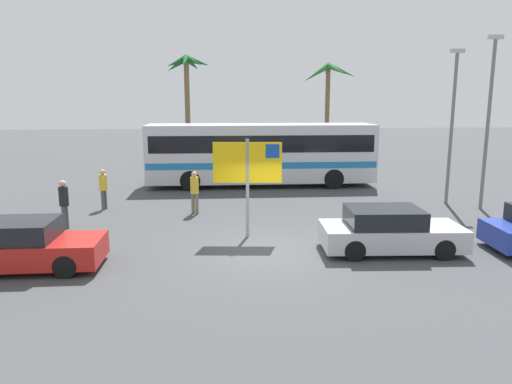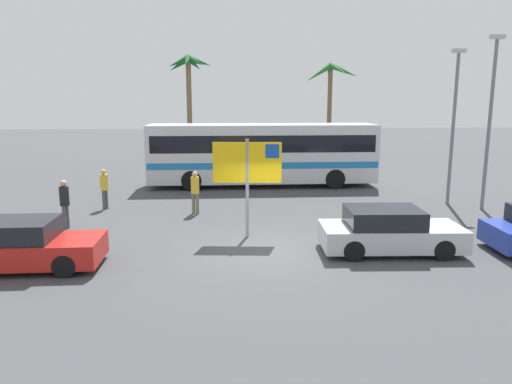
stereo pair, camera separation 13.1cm
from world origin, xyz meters
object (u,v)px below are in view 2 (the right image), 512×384
Objects in this scene: car_red at (22,245)px; pedestrian_crossing_lot at (65,200)px; pedestrian_near_sign at (195,189)px; bus_front_coach at (262,151)px; car_silver at (389,231)px; pedestrian_by_bus at (104,186)px; ferry_sign at (249,166)px.

pedestrian_crossing_lot reaches higher than car_red.
pedestrian_crossing_lot is 4.78m from pedestrian_near_sign.
bus_front_coach is 2.78× the size of car_silver.
pedestrian_by_bus is (0.49, 7.00, 0.34)m from car_red.
bus_front_coach is 11.70m from car_silver.
pedestrian_crossing_lot is (-6.29, 1.37, -1.31)m from ferry_sign.
bus_front_coach is at bearing 58.12° from car_red.
pedestrian_near_sign reaches higher than car_silver.
pedestrian_crossing_lot is at bearing 97.78° from pedestrian_by_bus.
pedestrian_crossing_lot is at bearing 165.03° from car_silver.
ferry_sign is 0.77× the size of car_silver.
pedestrian_by_bus reaches higher than car_silver.
pedestrian_crossing_lot is at bearing -132.96° from bus_front_coach.
pedestrian_crossing_lot reaches higher than pedestrian_by_bus.
ferry_sign is 6.90m from car_red.
pedestrian_crossing_lot reaches higher than pedestrian_near_sign.
bus_front_coach is 2.89× the size of car_red.
bus_front_coach is 9.48m from ferry_sign.
ferry_sign is 1.86× the size of pedestrian_crossing_lot.
pedestrian_crossing_lot is at bearing 91.47° from car_red.
pedestrian_by_bus is 0.98× the size of pedestrian_near_sign.
pedestrian_near_sign is (-5.95, 5.22, 0.36)m from car_silver.
car_red is 10.20m from car_silver.
car_red is (-7.33, -12.00, -1.15)m from bus_front_coach.
car_red is 2.42× the size of pedestrian_by_bus.
pedestrian_by_bus is at bearing 147.30° from ferry_sign.
pedestrian_by_bus is at bearing 103.80° from pedestrian_near_sign.
ferry_sign reaches higher than car_silver.
pedestrian_crossing_lot is 3.08m from pedestrian_by_bus.
car_silver is at bearing 3.53° from car_red.
ferry_sign is at bearing -179.25° from pedestrian_crossing_lot.
car_red is (-6.16, -2.61, -1.69)m from ferry_sign.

